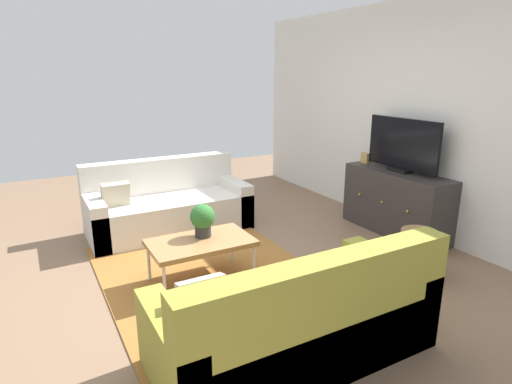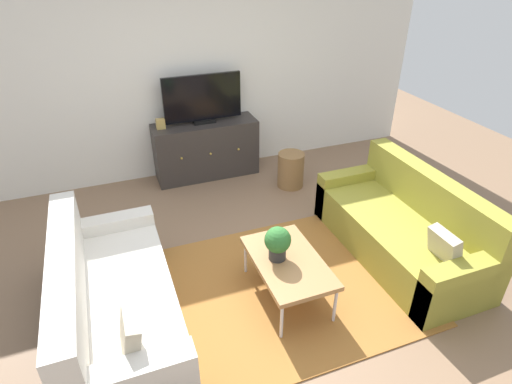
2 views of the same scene
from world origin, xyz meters
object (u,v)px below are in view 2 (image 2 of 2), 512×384
(couch_left_side, at_px, (108,305))
(couch_right_side, at_px, (406,230))
(coffee_table, at_px, (288,263))
(wicker_basket, at_px, (291,170))
(tv_console, at_px, (206,149))
(flat_screen_tv, at_px, (202,99))
(potted_plant, at_px, (278,242))
(mantel_clock, at_px, (161,124))

(couch_left_side, xyz_separation_m, couch_right_side, (2.88, 0.00, 0.00))
(coffee_table, distance_m, wicker_basket, 2.04)
(tv_console, distance_m, flat_screen_tv, 0.69)
(tv_console, bearing_deg, coffee_table, -88.84)
(potted_plant, bearing_deg, flat_screen_tv, 89.38)
(tv_console, bearing_deg, couch_left_side, -121.41)
(mantel_clock, bearing_deg, wicker_basket, -24.73)
(potted_plant, xyz_separation_m, flat_screen_tv, (0.03, 2.48, 0.48))
(couch_left_side, relative_size, tv_console, 1.39)
(coffee_table, height_order, mantel_clock, mantel_clock)
(coffee_table, height_order, wicker_basket, wicker_basket)
(coffee_table, bearing_deg, couch_right_side, 6.07)
(coffee_table, distance_m, mantel_clock, 2.63)
(flat_screen_tv, bearing_deg, couch_right_side, -59.24)
(tv_console, height_order, wicker_basket, tv_console)
(couch_right_side, xyz_separation_m, potted_plant, (-1.45, -0.09, 0.30))
(couch_left_side, relative_size, coffee_table, 2.05)
(couch_right_side, relative_size, potted_plant, 6.09)
(couch_right_side, distance_m, wicker_basket, 1.75)
(couch_right_side, height_order, tv_console, couch_right_side)
(coffee_table, relative_size, flat_screen_tv, 0.92)
(couch_right_side, distance_m, mantel_clock, 3.14)
(couch_right_side, height_order, wicker_basket, couch_right_side)
(mantel_clock, bearing_deg, tv_console, -0.00)
(couch_left_side, xyz_separation_m, wicker_basket, (2.39, 1.68, -0.05))
(tv_console, bearing_deg, couch_right_side, -59.03)
(tv_console, relative_size, flat_screen_tv, 1.36)
(couch_left_side, xyz_separation_m, coffee_table, (1.50, -0.15, 0.10))
(coffee_table, bearing_deg, flat_screen_tv, 91.15)
(potted_plant, distance_m, mantel_clock, 2.53)
(coffee_table, distance_m, potted_plant, 0.23)
(coffee_table, relative_size, wicker_basket, 2.02)
(coffee_table, bearing_deg, couch_left_side, 174.44)
(couch_right_side, height_order, flat_screen_tv, flat_screen_tv)
(wicker_basket, bearing_deg, couch_right_side, -73.84)
(couch_left_side, height_order, potted_plant, couch_left_side)
(couch_right_side, bearing_deg, mantel_clock, 129.92)
(potted_plant, height_order, flat_screen_tv, flat_screen_tv)
(coffee_table, xyz_separation_m, tv_console, (-0.05, 2.52, -0.00))
(potted_plant, xyz_separation_m, mantel_clock, (-0.53, 2.46, 0.24))
(wicker_basket, bearing_deg, flat_screen_tv, 142.85)
(potted_plant, distance_m, flat_screen_tv, 2.53)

